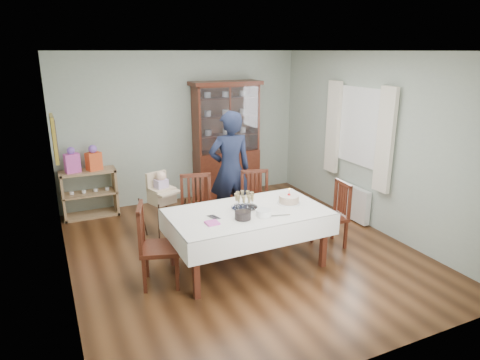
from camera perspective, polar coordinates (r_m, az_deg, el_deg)
floor at (r=6.11m, az=0.19°, el=-9.36°), size 5.00×5.00×0.00m
room_shell at (r=6.05m, az=-1.96°, el=7.38°), size 5.00×5.00×5.00m
dining_table at (r=5.56m, az=1.03°, el=-7.77°), size 2.01×1.17×0.76m
china_cabinet at (r=8.01m, az=-1.84°, el=5.51°), size 1.30×0.48×2.18m
sideboard at (r=7.62m, az=-19.41°, el=-1.69°), size 0.90×0.38×0.80m
picture_frame at (r=5.85m, az=-23.56°, el=5.11°), size 0.04×0.48×0.58m
window at (r=7.05m, az=15.78°, el=6.85°), size 0.04×1.02×1.22m
curtain_left at (r=6.58m, az=18.80°, el=5.01°), size 0.07×0.30×1.55m
curtain_right at (r=7.51m, az=12.30°, el=6.90°), size 0.07×0.30×1.55m
radiator at (r=7.32m, az=14.65°, el=-2.83°), size 0.10×0.80×0.55m
chair_far_left at (r=6.16m, az=-5.62°, el=-6.13°), size 0.56×0.56×1.03m
chair_far_right at (r=6.49m, az=2.21°, el=-4.93°), size 0.54×0.54×0.98m
chair_end_left at (r=5.27m, az=-10.70°, el=-10.55°), size 0.57×0.57×1.01m
chair_end_right at (r=6.30m, az=11.91°, el=-6.15°), size 0.46×0.46×0.93m
woman at (r=6.65m, az=-1.34°, el=1.36°), size 0.71×0.51×1.85m
high_chair at (r=6.53m, az=-10.27°, el=-4.08°), size 0.57×0.57×1.01m
champagne_tray at (r=5.47m, az=0.60°, el=-3.16°), size 0.35×0.35×0.21m
birthday_cake at (r=5.69m, az=6.53°, el=-2.60°), size 0.31×0.31×0.21m
plate_stack_dark at (r=5.15m, az=0.38°, el=-4.72°), size 0.21×0.21×0.09m
plate_stack_white at (r=5.25m, az=3.17°, el=-4.42°), size 0.25×0.25×0.08m
napkin_stack at (r=5.04m, az=-3.73°, el=-5.73°), size 0.15×0.15×0.02m
cutlery at (r=5.20m, az=-3.91°, el=-5.04°), size 0.15×0.19×0.01m
cake_knife at (r=5.27m, az=5.15°, el=-4.74°), size 0.29×0.10×0.01m
gift_bag_pink at (r=7.43m, az=-21.49°, el=2.35°), size 0.25×0.19×0.42m
gift_bag_orange at (r=7.45m, az=-18.94°, el=2.67°), size 0.27×0.23×0.42m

